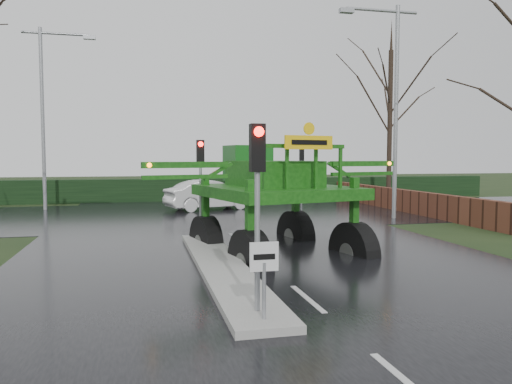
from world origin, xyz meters
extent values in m
plane|color=black|center=(0.00, 0.00, 0.00)|extent=(140.00, 140.00, 0.00)
cube|color=black|center=(0.00, 10.00, 0.00)|extent=(14.00, 80.00, 0.02)
cube|color=black|center=(0.00, 16.00, 0.01)|extent=(80.00, 12.00, 0.02)
cube|color=gray|center=(-1.30, 3.00, 0.09)|extent=(1.20, 10.00, 0.16)
cube|color=black|center=(0.00, 24.00, 0.75)|extent=(44.00, 0.90, 1.50)
cube|color=#592D1E|center=(10.50, 16.00, 0.60)|extent=(0.40, 20.00, 1.20)
cylinder|color=gray|center=(-1.30, -1.50, 0.65)|extent=(0.07, 0.07, 1.00)
cube|color=silver|center=(-1.30, -1.50, 1.25)|extent=(0.50, 0.04, 0.50)
cube|color=black|center=(-1.30, -1.52, 1.25)|extent=(0.38, 0.01, 0.10)
cylinder|color=gray|center=(-1.30, -1.00, 1.75)|extent=(0.10, 0.10, 3.50)
cube|color=black|center=(-1.30, -1.00, 3.10)|extent=(0.26, 0.22, 0.85)
sphere|color=#FF0C07|center=(-1.30, -1.13, 3.38)|extent=(0.18, 0.18, 0.18)
cylinder|color=gray|center=(-1.30, 7.50, 1.75)|extent=(0.10, 0.10, 3.50)
cube|color=black|center=(-1.30, 7.50, 3.10)|extent=(0.26, 0.22, 0.85)
sphere|color=#FF0C07|center=(-1.30, 7.37, 3.38)|extent=(0.18, 0.18, 0.18)
cylinder|color=gray|center=(6.50, 20.00, 1.75)|extent=(0.10, 0.10, 3.50)
cube|color=black|center=(6.50, 20.00, 3.10)|extent=(0.26, 0.22, 0.85)
sphere|color=#FF0C07|center=(6.50, 20.13, 3.38)|extent=(0.18, 0.18, 0.18)
cylinder|color=gray|center=(8.50, 12.00, 5.00)|extent=(0.20, 0.20, 10.00)
cylinder|color=gray|center=(7.70, 12.00, 9.70)|extent=(3.52, 0.14, 0.14)
cube|color=gray|center=(5.94, 12.00, 9.58)|extent=(0.65, 0.30, 0.20)
cylinder|color=gray|center=(-8.50, 20.00, 5.00)|extent=(0.20, 0.20, 10.00)
cylinder|color=gray|center=(-7.70, 20.00, 9.70)|extent=(3.52, 0.14, 0.14)
cube|color=gray|center=(-5.94, 20.00, 9.58)|extent=(0.65, 0.30, 0.20)
cylinder|color=black|center=(13.00, 21.00, 5.00)|extent=(0.32, 0.32, 10.00)
cone|color=black|center=(13.00, 21.00, 10.80)|extent=(0.24, 0.24, 2.50)
cylinder|color=black|center=(-2.52, 4.88, 0.97)|extent=(0.95, 2.01, 1.94)
cylinder|color=#595B56|center=(-2.52, 4.88, 0.97)|extent=(0.71, 0.79, 0.68)
cube|color=#0D410B|center=(-2.52, 4.88, 2.19)|extent=(0.26, 0.26, 2.23)
cylinder|color=black|center=(0.89, 5.66, 0.97)|extent=(0.95, 2.01, 1.94)
cylinder|color=#595B56|center=(0.89, 5.66, 0.97)|extent=(0.71, 0.79, 0.68)
cube|color=#0D410B|center=(0.89, 5.66, 2.19)|extent=(0.26, 0.26, 2.23)
cylinder|color=black|center=(-1.75, 1.47, 0.97)|extent=(0.95, 2.01, 1.94)
cylinder|color=#595B56|center=(-1.75, 1.47, 0.97)|extent=(0.71, 0.79, 0.68)
cube|color=#0D410B|center=(-1.75, 1.47, 2.19)|extent=(0.26, 0.26, 2.23)
cylinder|color=black|center=(1.66, 2.25, 0.97)|extent=(0.95, 2.01, 1.94)
cylinder|color=#595B56|center=(1.66, 2.25, 0.97)|extent=(0.71, 0.79, 0.68)
cube|color=#0D410B|center=(1.66, 2.25, 2.19)|extent=(0.26, 0.26, 2.23)
cube|color=#0D410B|center=(-0.43, 3.57, 2.82)|extent=(5.01, 5.45, 0.34)
cube|color=#0D410B|center=(-0.47, 3.75, 3.35)|extent=(2.73, 3.31, 0.87)
cube|color=#135518|center=(-0.90, 5.65, 3.69)|extent=(1.68, 1.46, 1.26)
cube|color=#0D410B|center=(-0.08, 2.05, 4.22)|extent=(2.87, 0.76, 0.12)
cube|color=#0D410B|center=(-3.37, 2.50, 3.69)|extent=(2.50, 0.73, 0.17)
sphere|color=orange|center=(-4.39, 2.17, 3.69)|extent=(0.14, 0.14, 0.14)
cube|color=#0D410B|center=(2.69, 3.88, 3.69)|extent=(2.50, 0.73, 0.17)
sphere|color=orange|center=(3.75, 4.02, 3.69)|extent=(0.14, 0.14, 0.14)
cube|color=yellow|center=(0.00, 1.67, 4.32)|extent=(1.53, 0.40, 0.39)
cube|color=black|center=(0.00, 1.67, 4.32)|extent=(1.14, 0.27, 0.14)
cylinder|color=yellow|center=(0.00, 1.67, 4.71)|extent=(0.35, 0.12, 0.35)
imported|color=silver|center=(0.49, 17.85, 0.00)|extent=(5.30, 3.08, 1.65)
camera|label=1|loc=(-3.33, -9.61, 2.94)|focal=35.00mm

